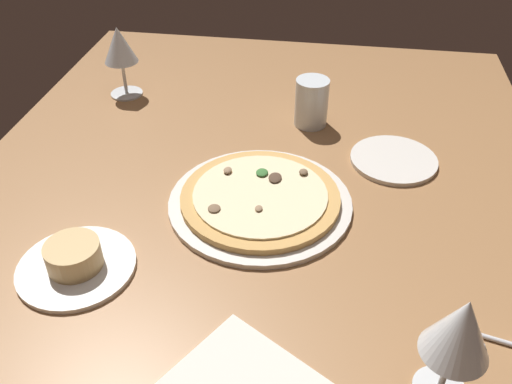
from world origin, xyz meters
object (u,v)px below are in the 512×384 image
object	(u,v)px
wine_glass_far	(120,48)
water_glass	(311,104)
pizza_main	(260,199)
side_plate	(394,160)
wine_glass_near	(460,331)
ramekin_on_saucer	(75,261)

from	to	relation	value
wine_glass_far	water_glass	world-z (taller)	wine_glass_far
pizza_main	side_plate	xyz separation A→B (cm)	(17.32, -23.75, -0.72)
pizza_main	wine_glass_far	size ratio (longest dim) A/B	1.97
side_plate	wine_glass_near	bearing A→B (deg)	-176.06
wine_glass_near	pizza_main	bearing A→B (deg)	39.81
pizza_main	wine_glass_near	distance (cm)	43.70
ramekin_on_saucer	wine_glass_near	xyz separation A→B (cm)	(-12.76, -52.57, 9.84)
wine_glass_far	water_glass	xyz separation A→B (cm)	(-6.96, -43.95, -6.90)
ramekin_on_saucer	wine_glass_far	xyz separation A→B (cm)	(56.27, 12.06, 9.93)
wine_glass_far	side_plate	size ratio (longest dim) A/B	0.97
pizza_main	water_glass	distance (cm)	30.37
ramekin_on_saucer	side_plate	distance (cm)	61.63
side_plate	ramekin_on_saucer	bearing A→B (deg)	127.11
wine_glass_near	water_glass	xyz separation A→B (cm)	(62.08, 20.68, -6.80)
water_glass	ramekin_on_saucer	bearing A→B (deg)	147.11
side_plate	pizza_main	bearing A→B (deg)	126.10
pizza_main	ramekin_on_saucer	bearing A→B (deg)	128.03
wine_glass_far	side_plate	xyz separation A→B (cm)	(-19.10, -61.19, -11.14)
pizza_main	ramekin_on_saucer	world-z (taller)	ramekin_on_saucer
water_glass	side_plate	world-z (taller)	water_glass
pizza_main	ramekin_on_saucer	size ratio (longest dim) A/B	1.78
wine_glass_near	side_plate	size ratio (longest dim) A/B	0.97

